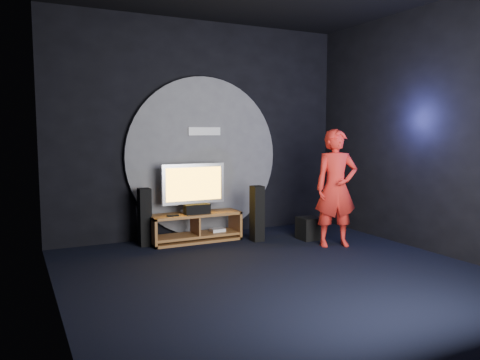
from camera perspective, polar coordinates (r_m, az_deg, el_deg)
name	(u,v)px	position (r m, az deg, el deg)	size (l,w,h in m)	color
floor	(280,274)	(5.78, 4.85, -11.40)	(5.00, 5.00, 0.00)	black
back_wall	(202,129)	(7.76, -4.67, 6.16)	(5.00, 0.04, 3.50)	black
front_wall	(469,127)	(3.62, 26.15, 5.78)	(5.00, 0.04, 3.50)	black
left_wall	(51,128)	(4.73, -22.01, 5.86)	(0.04, 5.00, 3.50)	black
right_wall	(433,129)	(7.14, 22.52, 5.74)	(0.04, 5.00, 3.50)	black
wall_disc_panel	(203,157)	(7.72, -4.49, 2.83)	(2.60, 0.11, 2.60)	#515156
media_console	(196,229)	(7.39, -5.41, -5.98)	(1.42, 0.45, 0.45)	#9D5D30
tv	(193,186)	(7.34, -5.70, -0.72)	(1.02, 0.22, 0.77)	silver
center_speaker	(197,209)	(7.25, -5.25, -3.55)	(0.40, 0.15, 0.15)	black
remote	(173,216)	(7.10, -8.20, -4.33)	(0.18, 0.05, 0.02)	black
tower_speaker_left	(145,217)	(7.19, -11.54, -4.46)	(0.17, 0.19, 0.87)	black
tower_speaker_right	(257,214)	(7.35, 2.10, -4.11)	(0.17, 0.19, 0.87)	black
subwoofer	(309,228)	(7.59, 8.40, -5.84)	(0.32, 0.32, 0.35)	black
player	(336,188)	(7.12, 11.63, -0.97)	(0.64, 0.42, 1.75)	red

